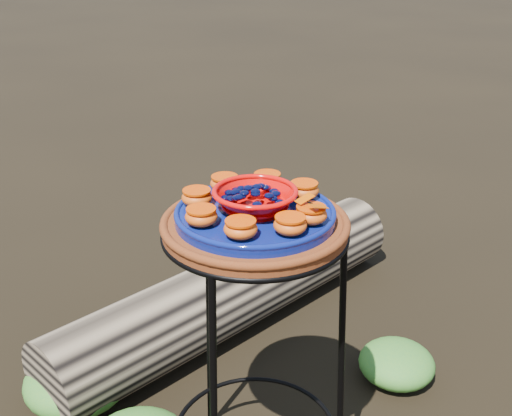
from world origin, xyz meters
TOP-DOWN VIEW (x-y plane):
  - plant_stand at (0.00, 0.00)m, footprint 0.44×0.44m
  - terracotta_saucer at (0.00, 0.00)m, footprint 0.40×0.40m
  - cobalt_plate at (0.00, 0.00)m, footprint 0.34×0.34m
  - red_bowl at (0.00, 0.00)m, footprint 0.17×0.17m
  - glass_gems at (0.00, 0.00)m, footprint 0.13×0.13m
  - orange_half_0 at (0.06, -0.11)m, footprint 0.07×0.07m
  - orange_half_1 at (0.13, -0.01)m, footprint 0.07×0.07m
  - orange_half_2 at (0.09, 0.09)m, footprint 0.07×0.07m
  - orange_half_3 at (0.01, 0.13)m, footprint 0.07×0.07m
  - orange_half_4 at (-0.09, 0.09)m, footprint 0.07×0.07m
  - orange_half_5 at (-0.13, 0.01)m, footprint 0.07×0.07m
  - orange_half_6 at (-0.09, -0.09)m, footprint 0.07×0.07m
  - orange_half_7 at (-0.01, -0.13)m, footprint 0.07×0.07m
  - butterfly at (0.06, -0.11)m, footprint 0.08×0.05m
  - driftwood_log at (0.33, 0.61)m, footprint 1.46×0.60m
  - foliage_right at (0.58, 0.06)m, footprint 0.24×0.24m
  - foliage_back at (-0.26, 0.54)m, footprint 0.31×0.31m

SIDE VIEW (x-z plane):
  - foliage_right at x=0.58m, z-range 0.00..0.12m
  - foliage_back at x=-0.26m, z-range 0.00..0.15m
  - driftwood_log at x=0.33m, z-range 0.00..0.27m
  - plant_stand at x=0.00m, z-range 0.00..0.70m
  - terracotta_saucer at x=0.00m, z-range 0.70..0.73m
  - cobalt_plate at x=0.00m, z-range 0.73..0.75m
  - orange_half_0 at x=0.06m, z-range 0.75..0.79m
  - orange_half_1 at x=0.13m, z-range 0.75..0.79m
  - orange_half_2 at x=0.09m, z-range 0.75..0.79m
  - orange_half_3 at x=0.01m, z-range 0.75..0.79m
  - orange_half_4 at x=-0.09m, z-range 0.75..0.79m
  - orange_half_5 at x=-0.13m, z-range 0.75..0.79m
  - orange_half_6 at x=-0.09m, z-range 0.75..0.79m
  - orange_half_7 at x=-0.01m, z-range 0.75..0.79m
  - red_bowl at x=0.00m, z-range 0.75..0.80m
  - butterfly at x=0.06m, z-range 0.79..0.81m
  - glass_gems at x=0.00m, z-range 0.80..0.82m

